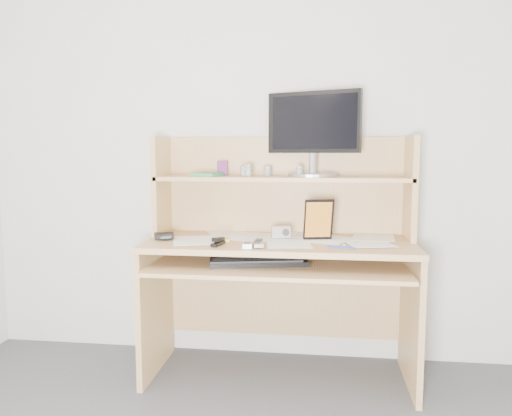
# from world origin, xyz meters

# --- Properties ---
(back_wall) EXTENTS (3.60, 0.04, 2.50)m
(back_wall) POSITION_xyz_m (0.00, 1.80, 1.25)
(back_wall) COLOR beige
(back_wall) RESTS_ON floor
(desk) EXTENTS (1.40, 0.70, 1.30)m
(desk) POSITION_xyz_m (0.00, 1.56, 0.69)
(desk) COLOR tan
(desk) RESTS_ON floor
(paper_clutter) EXTENTS (1.32, 0.54, 0.01)m
(paper_clutter) POSITION_xyz_m (0.00, 1.48, 0.75)
(paper_clutter) COLOR white
(paper_clutter) RESTS_ON desk
(keyboard) EXTENTS (0.52, 0.27, 0.03)m
(keyboard) POSITION_xyz_m (-0.10, 1.35, 0.67)
(keyboard) COLOR black
(keyboard) RESTS_ON desk
(tv_remote) EXTENTS (0.07, 0.17, 0.02)m
(tv_remote) POSITION_xyz_m (-0.09, 1.31, 0.76)
(tv_remote) COLOR #9E9E99
(tv_remote) RESTS_ON paper_clutter
(flip_phone) EXTENTS (0.05, 0.09, 0.02)m
(flip_phone) POSITION_xyz_m (-0.14, 1.26, 0.77)
(flip_phone) COLOR silver
(flip_phone) RESTS_ON paper_clutter
(stapler) EXTENTS (0.05, 0.12, 0.04)m
(stapler) POSITION_xyz_m (-0.30, 1.30, 0.77)
(stapler) COLOR black
(stapler) RESTS_ON paper_clutter
(wallet) EXTENTS (0.12, 0.11, 0.03)m
(wallet) POSITION_xyz_m (-0.62, 1.45, 0.77)
(wallet) COLOR black
(wallet) RESTS_ON paper_clutter
(sticky_note_pad) EXTENTS (0.10, 0.10, 0.01)m
(sticky_note_pad) POSITION_xyz_m (-0.31, 1.44, 0.76)
(sticky_note_pad) COLOR #FFE243
(sticky_note_pad) RESTS_ON desk
(digital_camera) EXTENTS (0.11, 0.07, 0.06)m
(digital_camera) POSITION_xyz_m (0.00, 1.54, 0.79)
(digital_camera) COLOR #AFAFB2
(digital_camera) RESTS_ON paper_clutter
(game_case) EXTENTS (0.15, 0.05, 0.21)m
(game_case) POSITION_xyz_m (0.20, 1.50, 0.86)
(game_case) COLOR black
(game_case) RESTS_ON paper_clutter
(blue_pen) EXTENTS (0.14, 0.05, 0.01)m
(blue_pen) POSITION_xyz_m (0.31, 1.29, 0.76)
(blue_pen) COLOR #1934C2
(blue_pen) RESTS_ON paper_clutter
(card_box) EXTENTS (0.06, 0.02, 0.08)m
(card_box) POSITION_xyz_m (-0.34, 1.66, 1.12)
(card_box) COLOR #A91C16
(card_box) RESTS_ON desk
(shelf_book) EXTENTS (0.18, 0.22, 0.02)m
(shelf_book) POSITION_xyz_m (-0.41, 1.61, 1.09)
(shelf_book) COLOR #30784E
(shelf_book) RESTS_ON desk
(chip_stack_a) EXTENTS (0.05, 0.05, 0.06)m
(chip_stack_a) POSITION_xyz_m (-0.21, 1.63, 1.11)
(chip_stack_a) COLOR black
(chip_stack_a) RESTS_ON desk
(chip_stack_b) EXTENTS (0.05, 0.05, 0.07)m
(chip_stack_b) POSITION_xyz_m (-0.18, 1.60, 1.11)
(chip_stack_b) COLOR silver
(chip_stack_b) RESTS_ON desk
(chip_stack_c) EXTENTS (0.05, 0.05, 0.06)m
(chip_stack_c) POSITION_xyz_m (-0.09, 1.67, 1.11)
(chip_stack_c) COLOR black
(chip_stack_c) RESTS_ON desk
(chip_stack_d) EXTENTS (0.04, 0.04, 0.06)m
(chip_stack_d) POSITION_xyz_m (0.10, 1.59, 1.11)
(chip_stack_d) COLOR white
(chip_stack_d) RESTS_ON desk
(monitor) EXTENTS (0.51, 0.28, 0.46)m
(monitor) POSITION_xyz_m (0.17, 1.66, 1.33)
(monitor) COLOR #A4A3A8
(monitor) RESTS_ON desk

